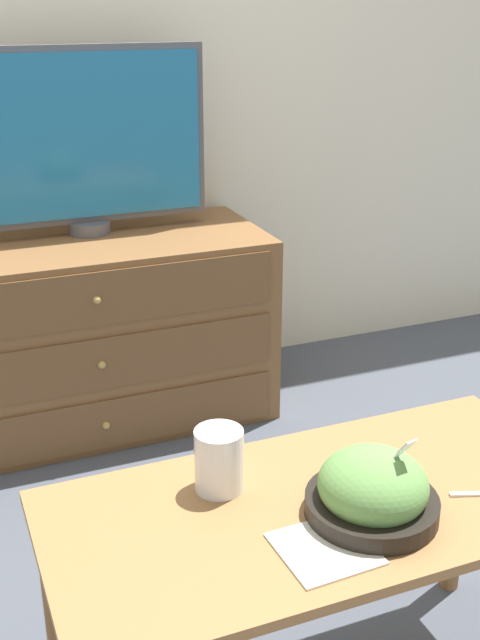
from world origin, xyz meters
TOP-DOWN VIEW (x-y plane):
  - ground_plane at (0.00, 0.00)m, footprint 12.00×12.00m
  - wall_back at (0.00, 0.03)m, footprint 12.00×0.05m
  - dresser at (0.09, -0.28)m, footprint 1.18×0.52m
  - tv at (0.15, -0.20)m, footprint 0.78×0.13m
  - coffee_table at (0.26, -1.63)m, footprint 1.00×0.47m
  - takeout_bowl at (0.31, -1.70)m, footprint 0.23×0.23m
  - drink_cup at (0.10, -1.52)m, footprint 0.09×0.09m
  - napkin at (0.19, -1.75)m, footprint 0.15×0.15m

SIDE VIEW (x-z plane):
  - ground_plane at x=0.00m, z-range 0.00..0.00m
  - dresser at x=0.09m, z-range 0.00..0.62m
  - coffee_table at x=0.26m, z-range 0.17..0.66m
  - napkin at x=0.19m, z-range 0.49..0.49m
  - takeout_bowl at x=0.31m, z-range 0.46..0.62m
  - drink_cup at x=0.10m, z-range 0.48..0.60m
  - tv at x=0.15m, z-range 0.63..1.20m
  - wall_back at x=0.00m, z-range 0.00..2.60m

